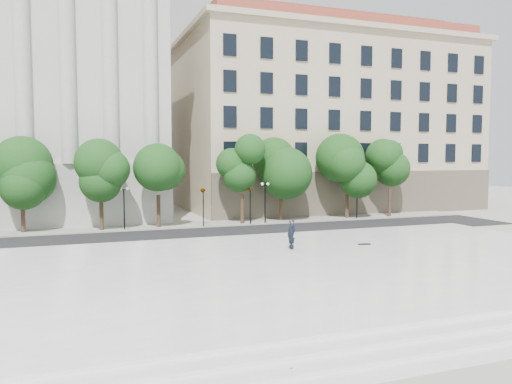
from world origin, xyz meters
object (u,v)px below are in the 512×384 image
Objects in this scene: person_lying at (291,245)px; traffic_light_west at (203,188)px; traffic_light_east at (250,188)px; skateboard at (364,244)px.

traffic_light_west is at bearing 71.75° from person_lying.
traffic_light_east is 2.17× the size of person_lying.
traffic_light_east reaches higher than person_lying.
traffic_light_west is at bearing -180.00° from traffic_light_east.
traffic_light_east is 15.62m from person_lying.
person_lying is (-2.42, -15.16, -2.91)m from traffic_light_east.
traffic_light_east is at bearing 0.00° from traffic_light_west.
traffic_light_west reaches higher than traffic_light_east.
person_lying is at bearing -99.07° from traffic_light_east.
traffic_light_west is 17.54m from skateboard.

